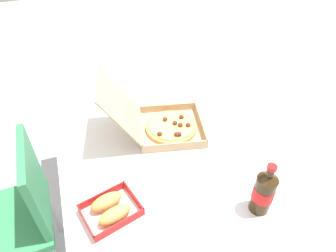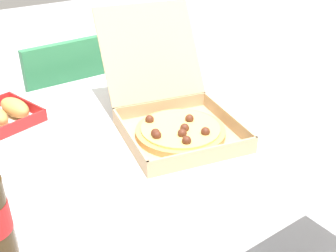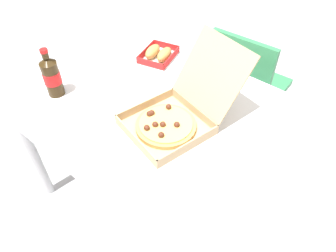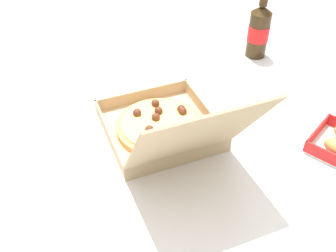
{
  "view_description": "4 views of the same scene",
  "coord_description": "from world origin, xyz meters",
  "px_view_note": "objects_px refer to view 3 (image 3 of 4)",
  "views": [
    {
      "loc": [
        -0.99,
        0.3,
        1.63
      ],
      "look_at": [
        -0.0,
        -0.06,
        0.75
      ],
      "focal_mm": 31.21,
      "sensor_mm": 36.0,
      "label": 1
    },
    {
      "loc": [
        -0.58,
        -0.82,
        1.28
      ],
      "look_at": [
        -0.04,
        -0.05,
        0.75
      ],
      "focal_mm": 43.37,
      "sensor_mm": 36.0,
      "label": 2
    },
    {
      "loc": [
        0.56,
        -0.74,
        1.62
      ],
      "look_at": [
        -0.0,
        -0.07,
        0.74
      ],
      "focal_mm": 33.78,
      "sensor_mm": 36.0,
      "label": 3
    },
    {
      "loc": [
        0.44,
        0.61,
        1.44
      ],
      "look_at": [
        -0.01,
        -0.03,
        0.77
      ],
      "focal_mm": 41.45,
      "sensor_mm": 36.0,
      "label": 4
    }
  ],
  "objects_px": {
    "chair": "(245,84)",
    "bread_side_box": "(158,54)",
    "pizza_box_open": "(174,116)",
    "paper_menu": "(99,73)",
    "cola_bottle": "(52,76)"
  },
  "relations": [
    {
      "from": "chair",
      "to": "cola_bottle",
      "type": "distance_m",
      "value": 1.08
    },
    {
      "from": "cola_bottle",
      "to": "paper_menu",
      "type": "bearing_deg",
      "value": 82.47
    },
    {
      "from": "chair",
      "to": "bread_side_box",
      "type": "distance_m",
      "value": 0.58
    },
    {
      "from": "pizza_box_open",
      "to": "bread_side_box",
      "type": "height_order",
      "value": "pizza_box_open"
    },
    {
      "from": "chair",
      "to": "paper_menu",
      "type": "height_order",
      "value": "chair"
    },
    {
      "from": "cola_bottle",
      "to": "paper_menu",
      "type": "relative_size",
      "value": 1.07
    },
    {
      "from": "paper_menu",
      "to": "bread_side_box",
      "type": "bearing_deg",
      "value": 52.95
    },
    {
      "from": "bread_side_box",
      "to": "cola_bottle",
      "type": "height_order",
      "value": "cola_bottle"
    },
    {
      "from": "cola_bottle",
      "to": "paper_menu",
      "type": "height_order",
      "value": "cola_bottle"
    },
    {
      "from": "chair",
      "to": "bread_side_box",
      "type": "relative_size",
      "value": 3.74
    },
    {
      "from": "chair",
      "to": "pizza_box_open",
      "type": "xyz_separation_m",
      "value": [
        0.05,
        -0.72,
        0.29
      ]
    },
    {
      "from": "pizza_box_open",
      "to": "cola_bottle",
      "type": "distance_m",
      "value": 0.56
    },
    {
      "from": "chair",
      "to": "paper_menu",
      "type": "relative_size",
      "value": 3.95
    },
    {
      "from": "cola_bottle",
      "to": "chair",
      "type": "bearing_deg",
      "value": 62.38
    },
    {
      "from": "bread_side_box",
      "to": "paper_menu",
      "type": "height_order",
      "value": "bread_side_box"
    }
  ]
}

